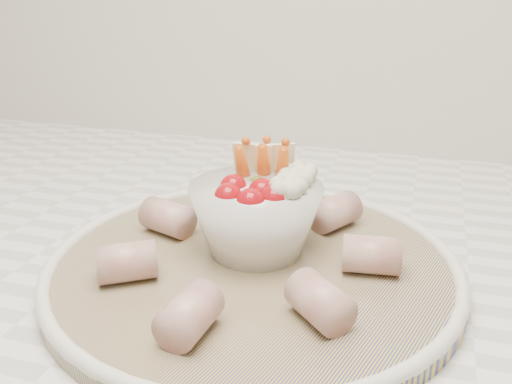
% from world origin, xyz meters
% --- Properties ---
extents(serving_platter, '(0.45, 0.45, 0.02)m').
position_xyz_m(serving_platter, '(0.04, 1.35, 0.93)').
color(serving_platter, navy).
rests_on(serving_platter, kitchen_counter).
extents(veggie_bowl, '(0.12, 0.12, 0.10)m').
position_xyz_m(veggie_bowl, '(0.04, 1.37, 0.97)').
color(veggie_bowl, silver).
rests_on(veggie_bowl, serving_platter).
extents(cured_meat_rolls, '(0.25, 0.28, 0.03)m').
position_xyz_m(cured_meat_rolls, '(0.04, 1.35, 0.95)').
color(cured_meat_rolls, '#A7514C').
rests_on(cured_meat_rolls, serving_platter).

